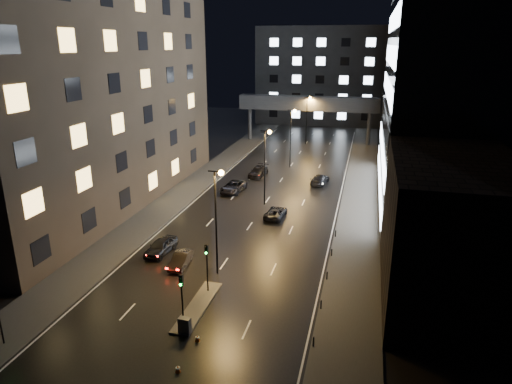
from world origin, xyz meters
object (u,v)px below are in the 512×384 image
(car_toward_a, at_px, (276,212))
(utility_cabinet, at_px, (185,325))
(car_away_a, at_px, (161,246))
(car_away_d, at_px, (258,171))
(car_toward_b, at_px, (320,179))
(car_away_b, at_px, (181,260))
(car_away_c, at_px, (233,187))

(car_toward_a, xyz_separation_m, utility_cabinet, (-1.74, -25.32, 0.14))
(car_away_a, height_order, car_away_d, car_away_a)
(car_away_a, height_order, car_toward_b, car_away_a)
(car_away_b, xyz_separation_m, car_away_c, (-1.73, 23.65, 0.12))
(car_away_b, height_order, car_away_c, car_away_c)
(car_away_d, bearing_deg, car_toward_a, -63.80)
(car_away_d, bearing_deg, car_away_a, -89.57)
(car_away_b, xyz_separation_m, utility_cabinet, (4.61, -10.22, 0.12))
(car_away_b, relative_size, car_away_d, 0.76)
(car_away_b, bearing_deg, car_away_d, 85.87)
(car_toward_a, bearing_deg, car_away_d, -65.57)
(car_away_d, relative_size, utility_cabinet, 4.21)
(car_away_b, relative_size, car_toward_a, 0.88)
(car_away_a, xyz_separation_m, car_toward_b, (13.23, 28.57, -0.04))
(car_toward_a, height_order, car_toward_b, car_toward_b)
(car_away_a, xyz_separation_m, car_away_d, (2.94, 30.59, -0.02))
(car_away_a, distance_m, car_toward_a, 16.04)
(car_away_b, bearing_deg, car_toward_b, 67.35)
(car_away_a, xyz_separation_m, car_away_b, (3.11, -2.15, -0.12))
(car_away_a, relative_size, car_toward_a, 1.01)
(car_away_c, distance_m, utility_cabinet, 34.46)
(car_toward_a, distance_m, utility_cabinet, 25.38)
(car_away_b, distance_m, car_toward_b, 32.35)
(car_away_d, distance_m, utility_cabinet, 43.23)
(car_away_a, xyz_separation_m, car_away_c, (1.38, 21.50, -0.01))
(car_away_c, height_order, car_away_d, car_away_c)
(car_away_c, relative_size, utility_cabinet, 4.46)
(car_away_d, bearing_deg, utility_cabinet, -77.74)
(car_toward_b, bearing_deg, car_away_c, 38.76)
(car_away_a, height_order, car_away_b, car_away_a)
(car_toward_b, distance_m, utility_cabinet, 41.32)
(car_away_c, distance_m, car_toward_b, 13.80)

